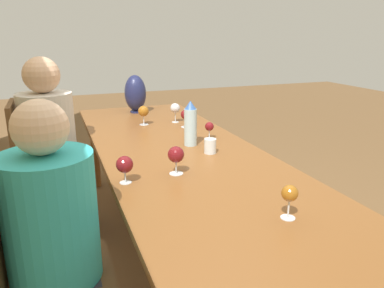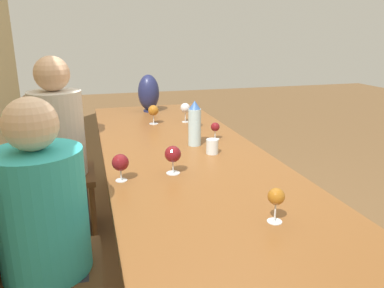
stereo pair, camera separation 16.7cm
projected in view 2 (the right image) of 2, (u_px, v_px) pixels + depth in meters
ground_plane at (184, 255)px, 2.48m from camera, size 14.00×14.00×0.00m
dining_table at (183, 160)px, 2.29m from camera, size 2.96×0.95×0.73m
water_bottle at (195, 124)px, 2.35m from camera, size 0.08×0.08×0.29m
water_tumbler at (212, 146)px, 2.21m from camera, size 0.07×0.07×0.09m
vase at (149, 93)px, 3.34m from camera, size 0.19×0.19×0.33m
wine_glass_0 at (276, 197)px, 1.39m from camera, size 0.06×0.06×0.14m
wine_glass_1 at (215, 128)px, 2.49m from camera, size 0.06×0.06×0.12m
wine_glass_2 at (173, 155)px, 1.88m from camera, size 0.08×0.08×0.15m
wine_glass_3 at (120, 163)px, 1.79m from camera, size 0.08×0.08×0.13m
wine_glass_4 at (153, 111)px, 2.90m from camera, size 0.08×0.08×0.15m
wine_glass_5 at (194, 115)px, 2.81m from camera, size 0.08×0.08×0.14m
wine_glass_6 at (185, 108)px, 2.96m from camera, size 0.08×0.08×0.15m
chair_near at (27, 259)px, 1.54m from camera, size 0.44×0.44×1.00m
chair_far at (50, 167)px, 2.59m from camera, size 0.44×0.44×1.00m
person_near at (48, 232)px, 1.53m from camera, size 0.36×0.36×1.19m
person_far at (61, 143)px, 2.56m from camera, size 0.35×0.35×1.27m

